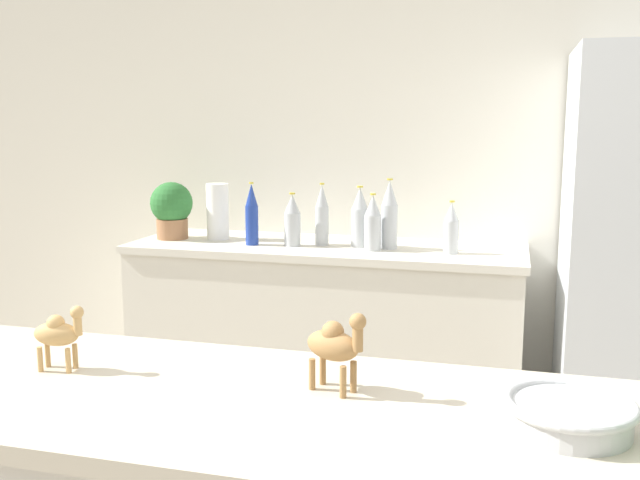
% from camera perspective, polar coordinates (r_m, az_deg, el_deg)
% --- Properties ---
extents(wall_back, '(8.00, 0.06, 2.55)m').
position_cam_1_polar(wall_back, '(3.57, 8.81, 6.12)').
color(wall_back, silver).
rests_on(wall_back, ground_plane).
extents(back_counter, '(1.86, 0.63, 0.90)m').
position_cam_1_polar(back_counter, '(3.48, 0.44, -7.67)').
color(back_counter, silver).
rests_on(back_counter, ground_plane).
extents(potted_plant, '(0.21, 0.21, 0.28)m').
position_cam_1_polar(potted_plant, '(3.60, -11.78, 2.50)').
color(potted_plant, '#9E6B47').
rests_on(potted_plant, back_counter).
extents(paper_towel_roll, '(0.11, 0.11, 0.27)m').
position_cam_1_polar(paper_towel_roll, '(3.55, -8.18, 2.28)').
color(paper_towel_roll, white).
rests_on(paper_towel_roll, back_counter).
extents(back_bottle_0, '(0.08, 0.08, 0.32)m').
position_cam_1_polar(back_bottle_0, '(3.26, 5.57, 1.98)').
color(back_bottle_0, '#B2B7BC').
rests_on(back_bottle_0, back_counter).
extents(back_bottle_1, '(0.08, 0.08, 0.25)m').
position_cam_1_polar(back_bottle_1, '(3.32, -2.22, 1.56)').
color(back_bottle_1, '#B2B7BC').
rests_on(back_bottle_1, back_counter).
extents(back_bottle_2, '(0.07, 0.07, 0.23)m').
position_cam_1_polar(back_bottle_2, '(3.18, 10.46, 0.92)').
color(back_bottle_2, '#B2B7BC').
rests_on(back_bottle_2, back_counter).
extents(back_bottle_3, '(0.07, 0.07, 0.26)m').
position_cam_1_polar(back_bottle_3, '(3.21, 4.24, 1.34)').
color(back_bottle_3, '#B2B7BC').
rests_on(back_bottle_3, back_counter).
extents(back_bottle_4, '(0.06, 0.06, 0.29)m').
position_cam_1_polar(back_bottle_4, '(3.34, 0.16, 1.98)').
color(back_bottle_4, '#B2B7BC').
rests_on(back_bottle_4, back_counter).
extents(back_bottle_5, '(0.08, 0.08, 0.28)m').
position_cam_1_polar(back_bottle_5, '(3.30, 3.20, 1.79)').
color(back_bottle_5, '#B2B7BC').
rests_on(back_bottle_5, back_counter).
extents(back_bottle_6, '(0.06, 0.06, 0.30)m').
position_cam_1_polar(back_bottle_6, '(3.36, -5.48, 2.00)').
color(back_bottle_6, navy).
rests_on(back_bottle_6, back_counter).
extents(fruit_bowl, '(0.22, 0.22, 0.05)m').
position_cam_1_polar(fruit_bowl, '(1.27, 19.29, -12.93)').
color(fruit_bowl, '#B7BABF').
rests_on(fruit_bowl, bar_counter).
extents(camel_figurine, '(0.11, 0.06, 0.14)m').
position_cam_1_polar(camel_figurine, '(1.55, -20.20, -6.96)').
color(camel_figurine, tan).
rests_on(camel_figurine, bar_counter).
extents(camel_figurine_second, '(0.13, 0.09, 0.16)m').
position_cam_1_polar(camel_figurine_second, '(1.34, 1.22, -8.31)').
color(camel_figurine_second, olive).
rests_on(camel_figurine_second, bar_counter).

